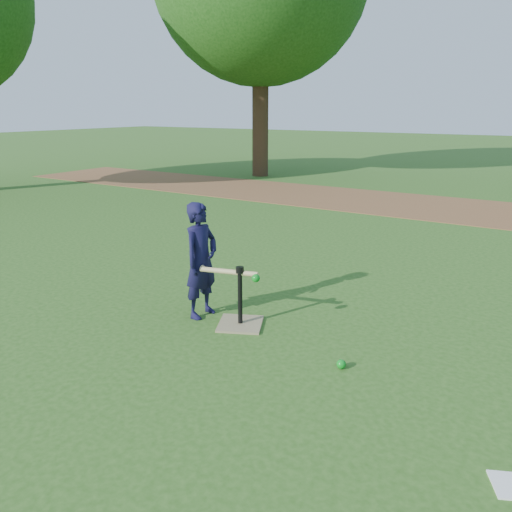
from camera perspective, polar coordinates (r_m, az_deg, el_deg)
The scene contains 6 objects.
ground at distance 4.88m, azimuth -0.54°, elevation -8.96°, with size 80.00×80.00×0.00m, color #285116.
dirt_strip at distance 11.65m, azimuth 19.71°, elevation 5.28°, with size 24.00×3.00×0.01m, color brown.
child at distance 5.13m, azimuth -6.29°, elevation -0.51°, with size 0.44×0.29×1.21m, color #131133.
wiffle_ball_ground at distance 4.34m, azimuth 9.72°, elevation -12.09°, with size 0.08×0.08×0.08m, color #0C851B.
batting_tee at distance 5.04m, azimuth -1.81°, elevation -6.73°, with size 0.57×0.57×0.61m.
swing_action at distance 4.90m, azimuth -2.85°, elevation -1.91°, with size 0.71×0.20×0.08m.
Camera 1 is at (2.36, -3.71, 2.11)m, focal length 35.00 mm.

